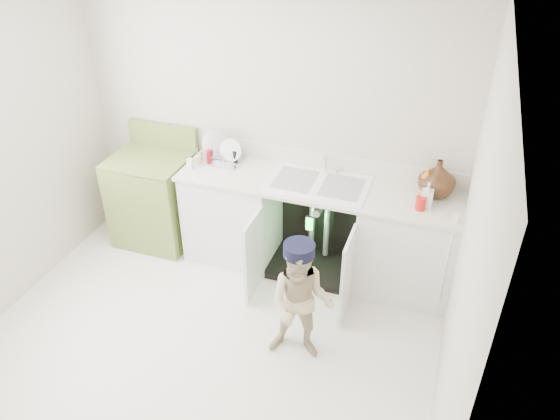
# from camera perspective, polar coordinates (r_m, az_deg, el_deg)

# --- Properties ---
(ground) EXTENTS (3.50, 3.50, 0.00)m
(ground) POSITION_cam_1_polar(r_m,az_deg,el_deg) (4.45, -7.83, -13.67)
(ground) COLOR beige
(ground) RESTS_ON ground
(room_shell) EXTENTS (6.00, 5.50, 1.26)m
(room_shell) POSITION_cam_1_polar(r_m,az_deg,el_deg) (3.66, -9.27, -0.02)
(room_shell) COLOR beige
(room_shell) RESTS_ON ground
(counter_run) EXTENTS (2.44, 1.02, 1.21)m
(counter_run) POSITION_cam_1_polar(r_m,az_deg,el_deg) (4.85, 4.16, -1.64)
(counter_run) COLOR silver
(counter_run) RESTS_ON ground
(avocado_stove) EXTENTS (0.71, 0.65, 1.11)m
(avocado_stove) POSITION_cam_1_polar(r_m,az_deg,el_deg) (5.41, -12.91, 1.33)
(avocado_stove) COLOR olive
(avocado_stove) RESTS_ON ground
(repair_worker) EXTENTS (0.53, 0.92, 1.01)m
(repair_worker) POSITION_cam_1_polar(r_m,az_deg,el_deg) (4.00, 2.22, -9.62)
(repair_worker) COLOR beige
(repair_worker) RESTS_ON ground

